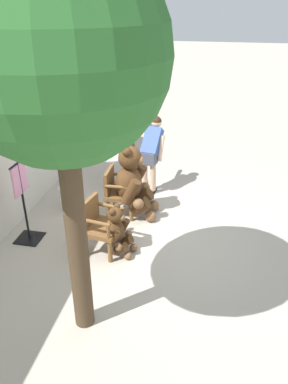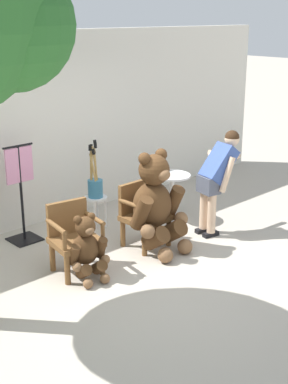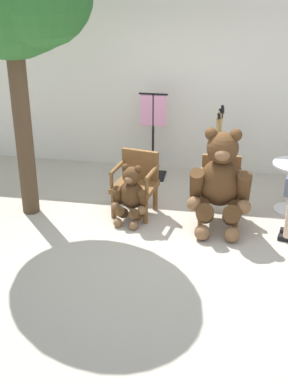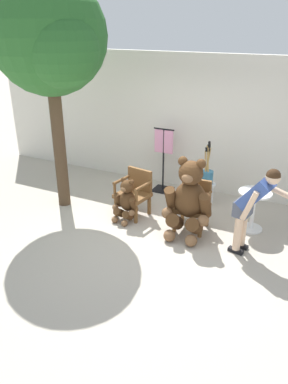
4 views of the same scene
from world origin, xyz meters
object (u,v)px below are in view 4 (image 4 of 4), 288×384
at_px(teddy_bear_large, 189,199).
at_px(round_side_table, 253,206).
at_px(person_visitor, 253,202).
at_px(wooden_chair_left, 135,192).
at_px(clothing_display_stand, 163,159).
at_px(wooden_chair_right, 193,204).
at_px(patio_tree, 51,40).
at_px(white_stool, 206,188).
at_px(teddy_bear_small, 126,200).
at_px(brush_bucket, 207,174).

relative_size(teddy_bear_large, round_side_table, 1.89).
xyz_separation_m(teddy_bear_large, round_side_table, (0.96, 0.64, -0.22)).
distance_m(teddy_bear_large, person_visitor, 1.09).
bearing_deg(wooden_chair_left, clothing_display_stand, 88.18).
distance_m(wooden_chair_right, round_side_table, 1.03).
xyz_separation_m(wooden_chair_right, round_side_table, (0.96, 0.38, -0.01)).
bearing_deg(wooden_chair_left, patio_tree, -167.98).
xyz_separation_m(teddy_bear_large, white_stool, (-0.05, 1.21, -0.31)).
bearing_deg(white_stool, round_side_table, -29.62).
height_order(wooden_chair_right, teddy_bear_small, wooden_chair_right).
bearing_deg(white_stool, brush_bucket, -170.71).
relative_size(white_stool, patio_tree, 0.11).
distance_m(teddy_bear_large, brush_bucket, 1.21).
bearing_deg(wooden_chair_right, wooden_chair_left, -179.96).
bearing_deg(round_side_table, person_visitor, -82.94).
relative_size(wooden_chair_right, teddy_bear_large, 0.63).
height_order(round_side_table, patio_tree, patio_tree).
distance_m(teddy_bear_small, brush_bucket, 1.68).
height_order(teddy_bear_small, person_visitor, person_visitor).
height_order(wooden_chair_left, round_side_table, wooden_chair_left).
xyz_separation_m(person_visitor, brush_bucket, (-1.11, 1.36, -0.23)).
height_order(teddy_bear_small, clothing_display_stand, clothing_display_stand).
bearing_deg(round_side_table, teddy_bear_small, -162.56).
bearing_deg(clothing_display_stand, white_stool, -15.11).
bearing_deg(white_stool, wooden_chair_left, -138.77).
relative_size(wooden_chair_right, brush_bucket, 1.00).
xyz_separation_m(wooden_chair_left, brush_bucket, (1.09, 0.96, 0.20)).
height_order(person_visitor, brush_bucket, person_visitor).
height_order(wooden_chair_left, teddy_bear_small, wooden_chair_left).
bearing_deg(wooden_chair_right, patio_tree, -173.35).
distance_m(wooden_chair_left, patio_tree, 2.95).
distance_m(person_visitor, brush_bucket, 1.77).
bearing_deg(teddy_bear_small, white_stool, 48.19).
bearing_deg(teddy_bear_large, white_stool, 92.49).
height_order(wooden_chair_right, white_stool, wooden_chair_right).
bearing_deg(person_visitor, patio_tree, 178.26).
xyz_separation_m(wooden_chair_right, teddy_bear_large, (0.00, -0.25, 0.20)).
height_order(wooden_chair_left, teddy_bear_large, teddy_bear_large).
bearing_deg(clothing_display_stand, patio_tree, -132.63).
height_order(white_stool, brush_bucket, brush_bucket).
relative_size(teddy_bear_small, brush_bucket, 0.95).
distance_m(teddy_bear_large, patio_tree, 3.47).
distance_m(wooden_chair_left, white_stool, 1.46).
xyz_separation_m(brush_bucket, patio_tree, (-2.46, -1.25, 2.39)).
bearing_deg(round_side_table, clothing_display_stand, 157.40).
distance_m(white_stool, clothing_display_stand, 1.15).
xyz_separation_m(teddy_bear_large, person_visitor, (1.06, -0.15, 0.22)).
relative_size(wooden_chair_right, patio_tree, 0.21).
relative_size(wooden_chair_right, teddy_bear_small, 1.06).
distance_m(wooden_chair_right, teddy_bear_small, 1.20).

